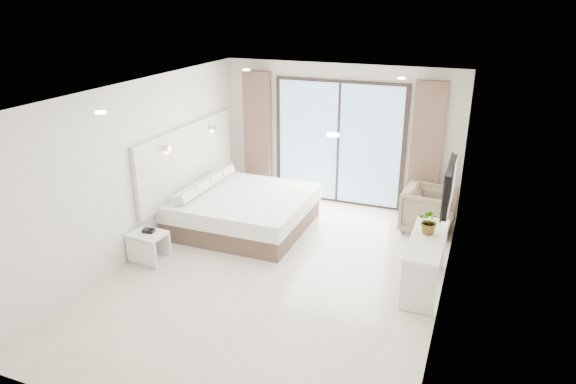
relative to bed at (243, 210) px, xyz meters
name	(u,v)px	position (x,y,z in m)	size (l,w,h in m)	color
ground	(278,274)	(1.20, -1.30, -0.32)	(6.20, 6.20, 0.00)	beige
room_shell	(287,154)	(1.00, -0.41, 1.26)	(4.62, 6.22, 2.72)	silver
bed	(243,210)	(0.00, 0.00, 0.00)	(2.21, 2.10, 0.76)	brown
nightstand	(149,247)	(-0.80, -1.65, -0.09)	(0.55, 0.47, 0.47)	white
phone	(149,230)	(-0.80, -1.62, 0.18)	(0.17, 0.13, 0.06)	black
console_desk	(426,252)	(3.24, -0.89, 0.23)	(0.46, 1.48, 0.77)	white
plant	(430,224)	(3.24, -0.74, 0.59)	(0.33, 0.37, 0.29)	#33662D
armchair	(429,208)	(3.05, 1.05, 0.10)	(0.82, 0.77, 0.85)	#877858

